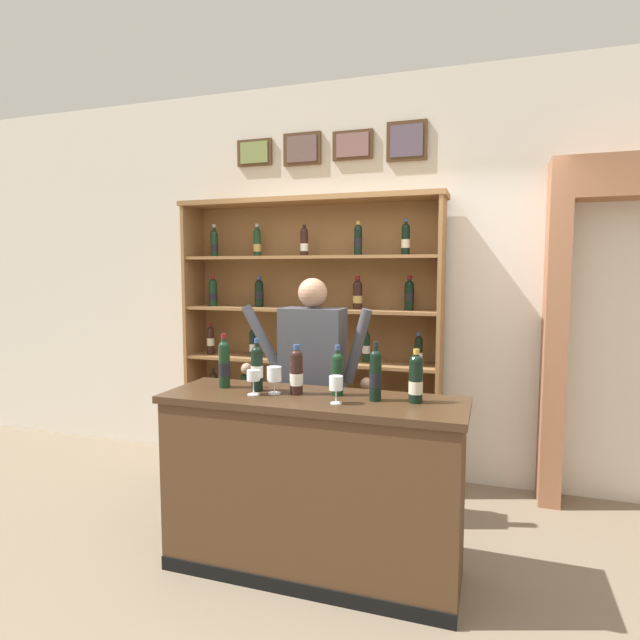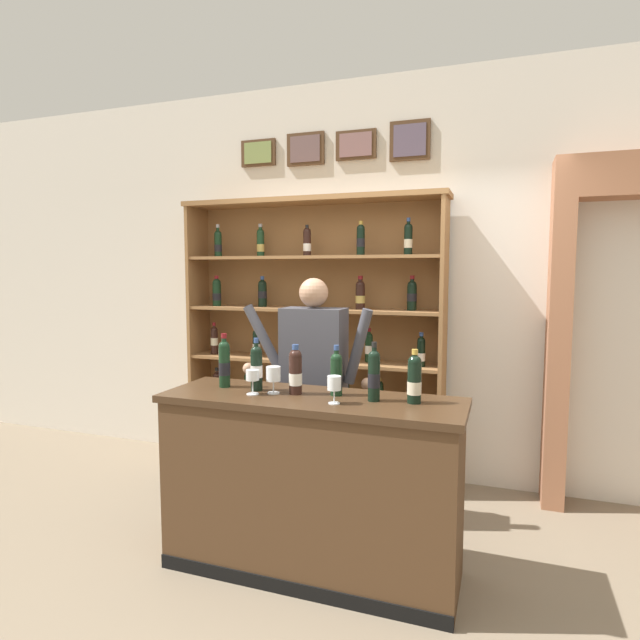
# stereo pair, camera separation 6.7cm
# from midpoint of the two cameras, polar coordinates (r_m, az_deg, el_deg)

# --- Properties ---
(ground_plane) EXTENTS (14.00, 14.00, 0.02)m
(ground_plane) POSITION_cam_midpoint_polar(r_m,az_deg,el_deg) (3.28, 1.13, -26.16)
(ground_plane) COLOR #7A6B56
(back_wall) EXTENTS (12.00, 0.19, 3.26)m
(back_wall) POSITION_cam_midpoint_polar(r_m,az_deg,el_deg) (4.39, 7.52, 4.37)
(back_wall) COLOR silver
(back_wall) RESTS_ON ground
(wine_shelf) EXTENTS (2.20, 0.36, 2.29)m
(wine_shelf) POSITION_cam_midpoint_polar(r_m,az_deg,el_deg) (4.34, -1.56, -1.55)
(wine_shelf) COLOR olive
(wine_shelf) RESTS_ON ground
(archway_doorway) EXTENTS (1.25, 0.45, 2.48)m
(archway_doorway) POSITION_cam_midpoint_polar(r_m,az_deg,el_deg) (4.30, 31.08, 0.51)
(archway_doorway) COLOR #9E6647
(archway_doorway) RESTS_ON ground
(tasting_counter) EXTENTS (1.69, 0.55, 1.01)m
(tasting_counter) POSITION_cam_midpoint_polar(r_m,az_deg,el_deg) (3.09, -1.52, -17.54)
(tasting_counter) COLOR #4C331E
(tasting_counter) RESTS_ON ground
(shopkeeper) EXTENTS (0.95, 0.22, 1.66)m
(shopkeeper) POSITION_cam_midpoint_polar(r_m,az_deg,el_deg) (3.55, -1.38, -5.67)
(shopkeeper) COLOR #2D3347
(shopkeeper) RESTS_ON ground
(tasting_bottle_rosso) EXTENTS (0.07, 0.07, 0.32)m
(tasting_bottle_rosso) POSITION_cam_midpoint_polar(r_m,az_deg,el_deg) (3.18, -11.00, -4.64)
(tasting_bottle_rosso) COLOR black
(tasting_bottle_rosso) RESTS_ON tasting_counter
(tasting_bottle_riserva) EXTENTS (0.07, 0.07, 0.31)m
(tasting_bottle_riserva) POSITION_cam_midpoint_polar(r_m,az_deg,el_deg) (3.06, -7.52, -5.13)
(tasting_bottle_riserva) COLOR black
(tasting_bottle_riserva) RESTS_ON tasting_counter
(tasting_bottle_super_tuscan) EXTENTS (0.08, 0.08, 0.28)m
(tasting_bottle_super_tuscan) POSITION_cam_midpoint_polar(r_m,az_deg,el_deg) (2.96, -3.24, -5.59)
(tasting_bottle_super_tuscan) COLOR black
(tasting_bottle_super_tuscan) RESTS_ON tasting_counter
(tasting_bottle_brunello) EXTENTS (0.07, 0.07, 0.28)m
(tasting_bottle_brunello) POSITION_cam_midpoint_polar(r_m,az_deg,el_deg) (2.93, 1.26, -5.86)
(tasting_bottle_brunello) COLOR black
(tasting_bottle_brunello) RESTS_ON tasting_counter
(tasting_bottle_chianti) EXTENTS (0.07, 0.07, 0.32)m
(tasting_bottle_chianti) POSITION_cam_midpoint_polar(r_m,az_deg,el_deg) (2.82, 5.40, -5.92)
(tasting_bottle_chianti) COLOR black
(tasting_bottle_chianti) RESTS_ON tasting_counter
(tasting_bottle_prosecco) EXTENTS (0.07, 0.07, 0.29)m
(tasting_bottle_prosecco) POSITION_cam_midpoint_polar(r_m,az_deg,el_deg) (2.81, 9.75, -6.31)
(tasting_bottle_prosecco) COLOR black
(tasting_bottle_prosecco) RESTS_ON tasting_counter
(wine_glass_spare) EXTENTS (0.07, 0.07, 0.15)m
(wine_glass_spare) POSITION_cam_midpoint_polar(r_m,az_deg,el_deg) (2.75, 1.07, -7.00)
(wine_glass_spare) COLOR silver
(wine_glass_spare) RESTS_ON tasting_counter
(wine_glass_left) EXTENTS (0.07, 0.07, 0.14)m
(wine_glass_left) POSITION_cam_midpoint_polar(r_m,az_deg,el_deg) (2.97, -7.93, -6.20)
(wine_glass_left) COLOR silver
(wine_glass_left) RESTS_ON tasting_counter
(wine_glass_right) EXTENTS (0.08, 0.08, 0.15)m
(wine_glass_right) POSITION_cam_midpoint_polar(r_m,az_deg,el_deg) (2.98, -5.68, -5.98)
(wine_glass_right) COLOR silver
(wine_glass_right) RESTS_ON tasting_counter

